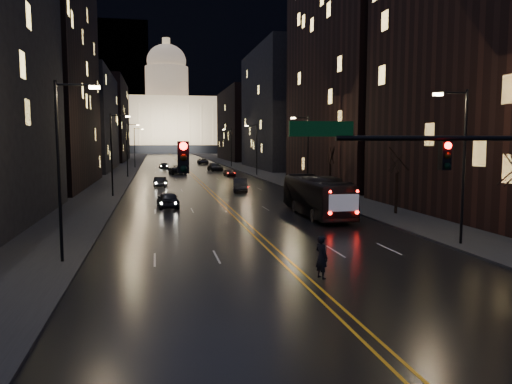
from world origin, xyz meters
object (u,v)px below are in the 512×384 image
oncoming_car_a (168,200)px  bus (317,196)px  pedestrian_a (322,257)px  traffic_signal (505,169)px  receding_car_a (240,185)px  oncoming_car_b (161,182)px

oncoming_car_a → bus: bearing=144.5°
pedestrian_a → bus: bearing=-37.5°
traffic_signal → pedestrian_a: bearing=135.7°
traffic_signal → bus: 23.23m
receding_car_a → bus: bearing=-74.0°
bus → traffic_signal: bearing=-90.8°
oncoming_car_a → oncoming_car_b: size_ratio=1.08×
receding_car_a → pedestrian_a: size_ratio=2.47×
oncoming_car_b → receding_car_a: 12.40m
oncoming_car_b → pedestrian_a: size_ratio=2.13×
oncoming_car_b → receding_car_a: (9.36, -8.13, 0.11)m
pedestrian_a → oncoming_car_b: bearing=-11.8°
bus → receding_car_a: bearing=98.7°
bus → oncoming_car_b: (-12.26, 28.50, -0.93)m
bus → oncoming_car_a: (-11.81, 7.14, -0.86)m
receding_car_a → pedestrian_a: pedestrian_a is taller
receding_car_a → pedestrian_a: bearing=-86.2°
bus → oncoming_car_b: size_ratio=2.80×
bus → pedestrian_a: bus is taller
oncoming_car_a → pedestrian_a: (6.12, -25.10, 0.21)m
oncoming_car_a → receding_car_a: size_ratio=0.93×
oncoming_car_b → bus: bearing=119.7°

